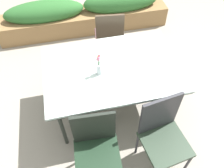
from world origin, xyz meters
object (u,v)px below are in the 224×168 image
Objects in this scene: dining_table at (112,70)px; flower_vase at (99,67)px; chair_near_right at (163,133)px; chair_far_side at (109,36)px; planter_box at (85,14)px; chair_near_left at (96,148)px.

dining_table is 5.60× the size of flower_vase.
chair_far_side is (-0.19, 1.65, -0.01)m from chair_near_right.
dining_table is 1.63× the size of chair_far_side.
chair_far_side reaches higher than planter_box.
planter_box is (0.08, 1.87, -0.56)m from flower_vase.
flower_vase reaches higher than chair_near_right.
dining_table is 1.85m from planter_box.
chair_near_left is at bearing -99.63° from chair_far_side.
chair_far_side is (0.50, 1.66, -0.01)m from chair_near_left.
chair_near_left is (-0.35, -0.83, -0.16)m from dining_table.
chair_near_left is 3.39× the size of flower_vase.
chair_near_right is at bearing -56.81° from flower_vase.
chair_near_left reaches higher than dining_table.
flower_vase is at bearing -102.17° from chair_far_side.
flower_vase is (-0.31, -0.89, 0.32)m from chair_far_side.
dining_table is at bearing -93.21° from chair_far_side.
chair_near_right reaches higher than chair_near_left.
chair_near_right reaches higher than planter_box.
chair_near_left is 0.32× the size of planter_box.
dining_table is 0.90m from chair_near_right.
dining_table is at bearing -108.99° from chair_near_left.
chair_near_right is at bearing -175.77° from chair_near_left.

